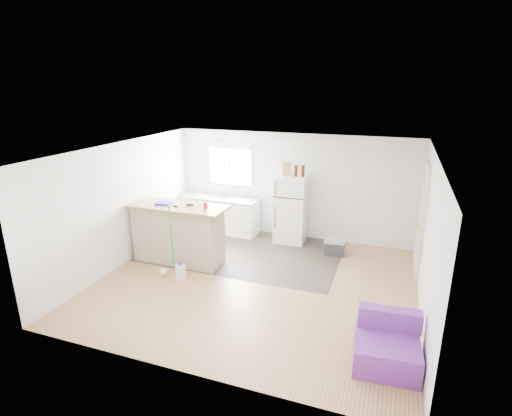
# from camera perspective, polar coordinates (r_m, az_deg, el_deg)

# --- Properties ---
(room) EXTENTS (5.51, 5.01, 2.41)m
(room) POSITION_cam_1_polar(r_m,az_deg,el_deg) (6.86, -0.00, -1.76)
(room) COLOR #98663F
(room) RESTS_ON ground
(vinyl_zone) EXTENTS (4.05, 2.50, 0.00)m
(vinyl_zone) POSITION_cam_1_polar(r_m,az_deg,el_deg) (8.62, -1.73, -6.14)
(vinyl_zone) COLOR #392F2A
(vinyl_zone) RESTS_ON floor
(window) EXTENTS (1.18, 0.06, 0.98)m
(window) POSITION_cam_1_polar(r_m,az_deg,el_deg) (9.55, -3.73, 5.94)
(window) COLOR white
(window) RESTS_ON back_wall
(interior_door) EXTENTS (0.11, 0.92, 2.10)m
(interior_door) POSITION_cam_1_polar(r_m,az_deg,el_deg) (8.04, 22.59, -1.58)
(interior_door) COLOR white
(interior_door) RESTS_ON right_wall
(ceiling_fixture) EXTENTS (0.30, 0.30, 0.07)m
(ceiling_fixture) POSITION_cam_1_polar(r_m,az_deg,el_deg) (8.12, -5.19, 9.64)
(ceiling_fixture) COLOR white
(ceiling_fixture) RESTS_ON ceiling
(kitchen_cabinets) EXTENTS (1.93, 0.68, 1.12)m
(kitchen_cabinets) POSITION_cam_1_polar(r_m,az_deg,el_deg) (9.65, -5.11, -0.84)
(kitchen_cabinets) COLOR white
(kitchen_cabinets) RESTS_ON floor
(peninsula) EXTENTS (1.92, 0.74, 1.18)m
(peninsula) POSITION_cam_1_polar(r_m,az_deg,el_deg) (8.10, -11.00, -3.55)
(peninsula) COLOR tan
(peninsula) RESTS_ON floor
(refrigerator) EXTENTS (0.69, 0.66, 1.52)m
(refrigerator) POSITION_cam_1_polar(r_m,az_deg,el_deg) (8.95, 5.00, -0.11)
(refrigerator) COLOR white
(refrigerator) RESTS_ON floor
(cooler) EXTENTS (0.46, 0.33, 0.33)m
(cooler) POSITION_cam_1_polar(r_m,az_deg,el_deg) (8.56, 11.14, -5.47)
(cooler) COLOR #2C2C2F
(cooler) RESTS_ON floor
(purple_seat) EXTENTS (0.85, 0.81, 0.66)m
(purple_seat) POSITION_cam_1_polar(r_m,az_deg,el_deg) (5.64, 18.17, -18.37)
(purple_seat) COLOR #702F99
(purple_seat) RESTS_ON floor
(cleaner_jug) EXTENTS (0.17, 0.13, 0.35)m
(cleaner_jug) POSITION_cam_1_polar(r_m,az_deg,el_deg) (7.52, -10.69, -8.93)
(cleaner_jug) COLOR silver
(cleaner_jug) RESTS_ON floor
(mop) EXTENTS (0.32, 0.38, 1.43)m
(mop) POSITION_cam_1_polar(r_m,az_deg,el_deg) (7.70, -12.82, -7.79)
(mop) COLOR green
(mop) RESTS_ON floor
(red_cup) EXTENTS (0.09, 0.09, 0.12)m
(red_cup) POSITION_cam_1_polar(r_m,az_deg,el_deg) (7.61, -7.24, 0.39)
(red_cup) COLOR red
(red_cup) RESTS_ON peninsula
(blue_tray) EXTENTS (0.34, 0.28, 0.04)m
(blue_tray) POSITION_cam_1_polar(r_m,az_deg,el_deg) (8.03, -13.04, 0.67)
(blue_tray) COLOR #1416C3
(blue_tray) RESTS_ON peninsula
(tool_a) EXTENTS (0.15, 0.08, 0.03)m
(tool_a) POSITION_cam_1_polar(r_m,az_deg,el_deg) (7.84, -9.45, 0.47)
(tool_a) COLOR black
(tool_a) RESTS_ON peninsula
(tool_b) EXTENTS (0.10, 0.05, 0.03)m
(tool_b) POSITION_cam_1_polar(r_m,az_deg,el_deg) (7.81, -11.44, 0.27)
(tool_b) COLOR black
(tool_b) RESTS_ON peninsula
(cardboard_box) EXTENTS (0.22, 0.17, 0.30)m
(cardboard_box) POSITION_cam_1_polar(r_m,az_deg,el_deg) (8.73, 4.36, 5.66)
(cardboard_box) COLOR tan
(cardboard_box) RESTS_ON refrigerator
(bottle_left) EXTENTS (0.09, 0.09, 0.25)m
(bottle_left) POSITION_cam_1_polar(r_m,az_deg,el_deg) (8.63, 5.71, 5.31)
(bottle_left) COLOR #38180A
(bottle_left) RESTS_ON refrigerator
(bottle_right) EXTENTS (0.08, 0.08, 0.25)m
(bottle_right) POSITION_cam_1_polar(r_m,az_deg,el_deg) (8.62, 6.73, 5.26)
(bottle_right) COLOR #38180A
(bottle_right) RESTS_ON refrigerator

